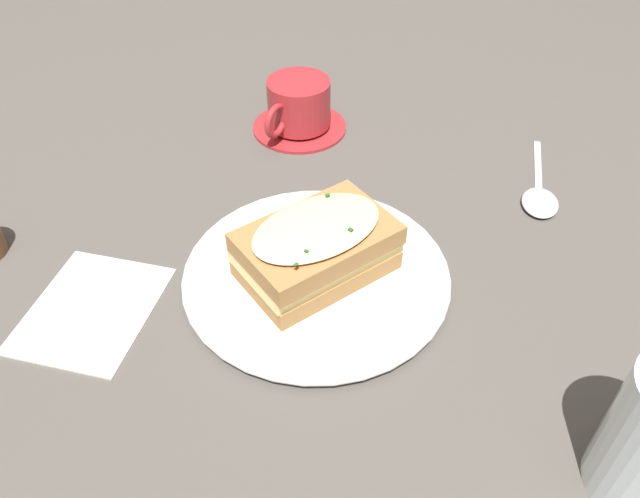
# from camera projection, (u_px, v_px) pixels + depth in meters

# --- Properties ---
(ground_plane) EXTENTS (2.40, 2.40, 0.00)m
(ground_plane) POSITION_uv_depth(u_px,v_px,m) (315.00, 272.00, 0.63)
(ground_plane) COLOR #514C47
(dinner_plate) EXTENTS (0.26, 0.26, 0.02)m
(dinner_plate) POSITION_uv_depth(u_px,v_px,m) (320.00, 275.00, 0.61)
(dinner_plate) COLOR white
(dinner_plate) RESTS_ON ground_plane
(sandwich) EXTENTS (0.15, 0.17, 0.07)m
(sandwich) POSITION_uv_depth(u_px,v_px,m) (319.00, 248.00, 0.59)
(sandwich) COLOR #A37542
(sandwich) RESTS_ON dinner_plate
(teacup_with_saucer) EXTENTS (0.12, 0.12, 0.07)m
(teacup_with_saucer) POSITION_uv_depth(u_px,v_px,m) (298.00, 108.00, 0.80)
(teacup_with_saucer) COLOR #AD282D
(teacup_with_saucer) RESTS_ON ground_plane
(spoon) EXTENTS (0.16, 0.08, 0.01)m
(spoon) POSITION_uv_depth(u_px,v_px,m) (540.00, 198.00, 0.71)
(spoon) COLOR silver
(spoon) RESTS_ON ground_plane
(napkin) EXTENTS (0.17, 0.15, 0.00)m
(napkin) POSITION_uv_depth(u_px,v_px,m) (92.00, 309.00, 0.59)
(napkin) COLOR silver
(napkin) RESTS_ON ground_plane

